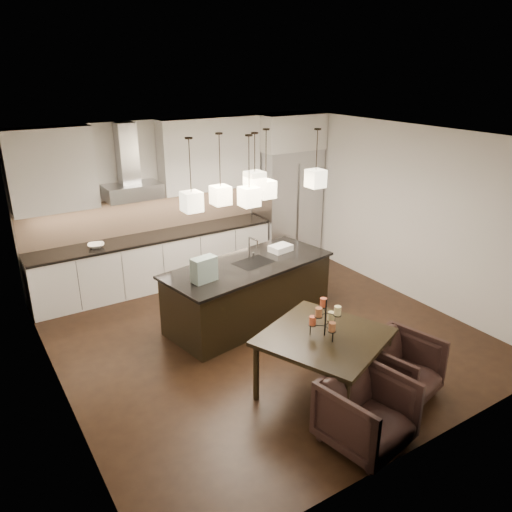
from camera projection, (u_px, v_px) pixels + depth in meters
floor at (263, 335)px, 7.22m from camera, size 5.50×5.50×0.02m
ceiling at (265, 137)px, 6.20m from camera, size 5.50×5.50×0.02m
wall_back at (179, 199)px, 8.88m from camera, size 5.50×0.02×2.80m
wall_front at (430, 330)px, 4.53m from camera, size 5.50×0.02×2.80m
wall_left at (48, 290)px, 5.33m from camera, size 0.02×5.50×2.80m
wall_right at (406, 212)px, 8.08m from camera, size 0.02×5.50×2.80m
refrigerator at (287, 205)px, 9.75m from camera, size 1.20×0.72×2.15m
fridge_panel at (289, 132)px, 9.24m from camera, size 1.26×0.72×0.65m
lower_cabinets at (157, 262)px, 8.66m from camera, size 4.21×0.62×0.88m
countertop at (155, 237)px, 8.49m from camera, size 4.21×0.66×0.04m
backsplash at (147, 214)px, 8.60m from camera, size 4.21×0.02×0.63m
upper_cab_left at (51, 170)px, 7.40m from camera, size 1.25×0.35×1.25m
upper_cab_right at (210, 154)px, 8.73m from camera, size 1.85×0.35×1.25m
hood_canopy at (133, 191)px, 8.08m from camera, size 0.90×0.52×0.24m
hood_chimney at (127, 153)px, 7.95m from camera, size 0.30×0.28×0.96m
fruit_bowl at (96, 246)px, 7.93m from camera, size 0.31×0.31×0.06m
island_body at (249, 293)px, 7.48m from camera, size 2.62×1.40×0.88m
island_top at (249, 265)px, 7.32m from camera, size 2.71×1.49×0.04m
faucet at (249, 248)px, 7.37m from camera, size 0.14×0.25×0.38m
tote_bag at (204, 269)px, 6.67m from camera, size 0.36×0.23×0.34m
food_container at (281, 248)px, 7.78m from camera, size 0.37×0.29×0.10m
dining_table at (323, 364)px, 5.82m from camera, size 1.67×1.67×0.77m
candelabra at (325, 318)px, 5.60m from camera, size 0.48×0.48×0.45m
candle_a at (331, 316)px, 5.73m from camera, size 0.10×0.10×0.10m
candle_b at (313, 321)px, 5.63m from camera, size 0.10×0.10×0.10m
candle_c at (332, 327)px, 5.50m from camera, size 0.10×0.10×0.10m
candle_d at (323, 302)px, 5.69m from camera, size 0.10×0.10×0.10m
candle_e at (319, 312)px, 5.47m from camera, size 0.10×0.10×0.10m
candle_f at (338, 311)px, 5.50m from camera, size 0.10×0.10×0.10m
armchair_left at (367, 412)px, 5.03m from camera, size 0.93×0.95×0.75m
armchair_right at (401, 368)px, 5.80m from camera, size 0.93×0.94×0.72m
pendant_a at (192, 202)px, 6.51m from camera, size 0.24×0.24×0.26m
pendant_b at (221, 195)px, 6.93m from camera, size 0.24×0.24×0.26m
pendant_c at (255, 181)px, 6.90m from camera, size 0.24×0.24×0.26m
pendant_d at (266, 189)px, 7.36m from camera, size 0.24×0.24×0.26m
pendant_e at (316, 178)px, 7.31m from camera, size 0.24×0.24×0.26m
pendant_f at (249, 197)px, 6.75m from camera, size 0.24×0.24×0.26m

